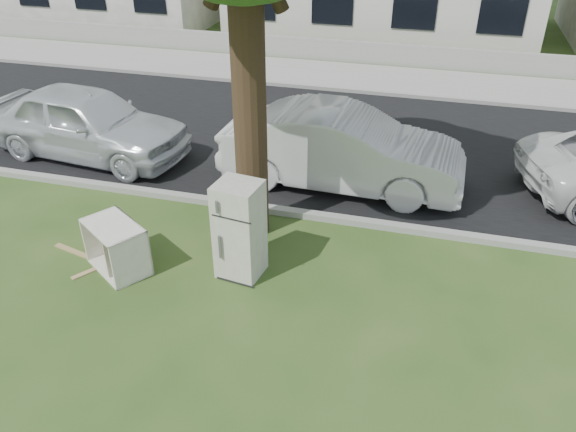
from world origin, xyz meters
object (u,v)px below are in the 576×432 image
(fridge, at_px, (240,230))
(cabinet, at_px, (117,247))
(car_left, at_px, (87,122))
(car_center, at_px, (342,149))

(fridge, bearing_deg, cabinet, -160.23)
(cabinet, height_order, car_left, car_left)
(fridge, bearing_deg, car_left, 153.01)
(cabinet, height_order, car_center, car_center)
(fridge, relative_size, cabinet, 1.53)
(fridge, height_order, car_left, fridge)
(cabinet, bearing_deg, car_center, 86.02)
(car_center, xyz_separation_m, car_left, (-5.67, -0.09, -0.01))
(fridge, distance_m, cabinet, 2.01)
(car_center, height_order, car_left, car_center)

